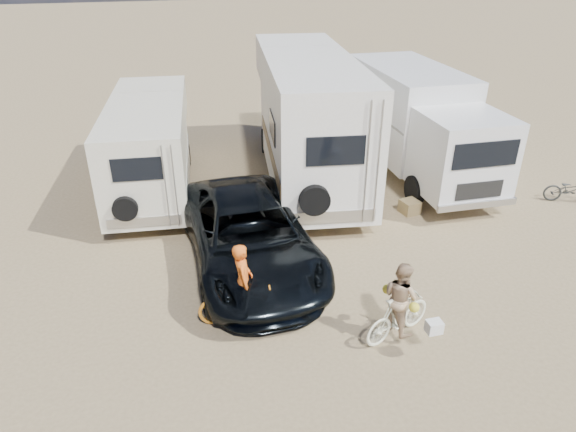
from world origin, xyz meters
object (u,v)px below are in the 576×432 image
object	(u,v)px
bike_man	(244,301)
box_truck	(420,125)
rider_man	(243,288)
rider_woman	(400,305)
bike_woman	(398,316)
bike_parked	(571,190)
cooler	(290,264)
rv_left	(150,148)
crate	(410,207)
dark_suv	(249,235)
rv_main	(308,120)

from	to	relation	value
bike_man	box_truck	bearing A→B (deg)	-42.95
rider_man	rider_woman	world-z (taller)	rider_man
rider_man	bike_woman	bearing A→B (deg)	-107.86
bike_parked	cooler	size ratio (longest dim) A/B	3.15
rv_left	bike_man	distance (m)	7.29
rv_left	crate	world-z (taller)	rv_left
bike_woman	dark_suv	bearing A→B (deg)	15.12
rv_left	bike_woman	bearing A→B (deg)	-56.48
rv_left	dark_suv	distance (m)	5.45
bike_parked	crate	size ratio (longest dim) A/B	3.18
rv_left	bike_parked	world-z (taller)	rv_left
cooler	crate	bearing A→B (deg)	25.22
rv_left	dark_suv	world-z (taller)	rv_left
bike_parked	rider_man	bearing A→B (deg)	130.95
bike_man	rider_woman	size ratio (longest dim) A/B	1.23
dark_suv	bike_woman	size ratio (longest dim) A/B	3.59
rv_main	box_truck	bearing A→B (deg)	0.39
rv_main	rider_woman	bearing A→B (deg)	-85.82
box_truck	bike_parked	xyz separation A→B (m)	(3.46, -3.27, -1.26)
box_truck	rider_woman	xyz separation A→B (m)	(-4.20, -7.49, -0.90)
rv_main	dark_suv	distance (m)	5.60
box_truck	crate	xyz separation A→B (m)	(-1.53, -2.70, -1.47)
rv_left	bike_parked	xyz separation A→B (m)	(12.08, -4.05, -0.99)
rv_left	dark_suv	xyz separation A→B (m)	(2.10, -5.00, -0.58)
bike_man	crate	bearing A→B (deg)	-51.65
rv_left	box_truck	distance (m)	8.66
rv_main	dark_suv	bearing A→B (deg)	-113.30
rv_main	box_truck	world-z (taller)	rv_main
box_truck	crate	bearing A→B (deg)	-118.16
rv_left	box_truck	size ratio (longest dim) A/B	0.89
cooler	rv_main	bearing A→B (deg)	68.30
rider_woman	bike_man	bearing A→B (deg)	46.50
rider_woman	rv_main	bearing A→B (deg)	-23.88
rv_main	rv_left	distance (m)	4.97
bike_man	rider_woman	bearing A→B (deg)	-107.86
rider_woman	crate	distance (m)	5.51
rv_main	crate	xyz separation A→B (m)	(2.17, -3.18, -1.79)
dark_suv	rider_woman	xyz separation A→B (m)	(2.33, -3.27, -0.06)
box_truck	dark_suv	size ratio (longest dim) A/B	1.26
rider_woman	bike_parked	world-z (taller)	rider_woman
rider_woman	crate	size ratio (longest dim) A/B	3.14
rider_woman	crate	bearing A→B (deg)	-49.37
dark_suv	rider_man	size ratio (longest dim) A/B	3.58
rv_left	cooler	size ratio (longest dim) A/B	13.61
bike_parked	cooler	bearing A→B (deg)	124.13
box_truck	bike_parked	world-z (taller)	box_truck
rv_left	rider_man	size ratio (longest dim) A/B	4.04
box_truck	bike_woman	world-z (taller)	box_truck
rv_main	bike_man	world-z (taller)	rv_main
rv_left	bike_parked	distance (m)	12.78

